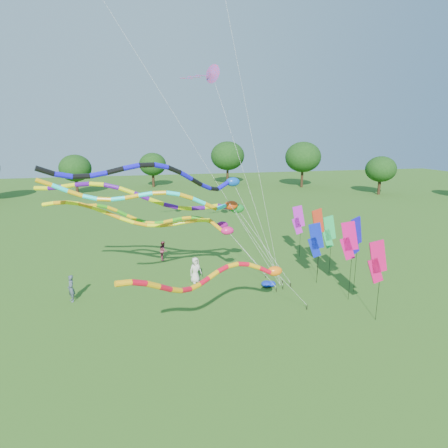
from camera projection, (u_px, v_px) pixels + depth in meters
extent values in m
plane|color=#265817|center=(265.00, 321.00, 20.93)|extent=(160.00, 160.00, 0.00)
cylinder|color=#382314|center=(383.00, 183.00, 69.84)|extent=(0.50, 0.50, 2.48)
ellipsoid|color=#12380F|center=(385.00, 166.00, 69.08)|extent=(5.23, 5.23, 4.45)
cylinder|color=#382314|center=(302.00, 182.00, 72.37)|extent=(0.50, 0.50, 2.36)
ellipsoid|color=#12380F|center=(302.00, 166.00, 71.64)|extent=(4.99, 4.99, 4.24)
cylinder|color=#382314|center=(228.00, 178.00, 73.86)|extent=(0.50, 0.50, 3.43)
ellipsoid|color=#12380F|center=(228.00, 155.00, 72.82)|extent=(7.25, 7.25, 6.16)
cylinder|color=#382314|center=(156.00, 182.00, 69.52)|extent=(0.50, 0.50, 3.10)
ellipsoid|color=#12380F|center=(155.00, 160.00, 68.57)|extent=(6.55, 6.55, 5.56)
cylinder|color=#382314|center=(75.00, 185.00, 66.23)|extent=(0.50, 0.50, 2.75)
ellipsoid|color=#12380F|center=(73.00, 165.00, 65.39)|extent=(5.80, 5.80, 4.93)
cylinder|color=black|center=(307.00, 307.00, 22.31)|extent=(0.05, 0.05, 0.30)
cylinder|color=silver|center=(292.00, 289.00, 21.07)|extent=(0.02, 0.02, 4.06)
ellipsoid|color=orange|center=(275.00, 271.00, 19.85)|extent=(0.83, 0.54, 0.54)
cylinder|color=red|center=(265.00, 270.00, 19.49)|extent=(0.24, 0.24, 0.73)
cylinder|color=#FCA80C|center=(254.00, 266.00, 19.18)|extent=(0.24, 0.24, 0.69)
cylinder|color=red|center=(243.00, 264.00, 18.87)|extent=(0.24, 0.24, 0.64)
cylinder|color=#FCA80C|center=(233.00, 265.00, 18.55)|extent=(0.24, 0.24, 0.62)
cylinder|color=red|center=(223.00, 269.00, 18.22)|extent=(0.24, 0.24, 0.63)
cylinder|color=#FCA80C|center=(213.00, 275.00, 17.84)|extent=(0.24, 0.24, 0.64)
cylinder|color=red|center=(204.00, 281.00, 17.42)|extent=(0.24, 0.24, 0.64)
cylinder|color=#FCA80C|center=(195.00, 287.00, 16.94)|extent=(0.24, 0.24, 0.64)
cylinder|color=red|center=(186.00, 290.00, 16.41)|extent=(0.24, 0.24, 0.66)
cylinder|color=#FCA80C|center=(176.00, 290.00, 15.84)|extent=(0.24, 0.24, 0.70)
cylinder|color=red|center=(165.00, 288.00, 15.26)|extent=(0.24, 0.24, 0.72)
cylinder|color=#FCA80C|center=(153.00, 285.00, 14.70)|extent=(0.24, 0.24, 0.70)
cylinder|color=red|center=(139.00, 283.00, 14.21)|extent=(0.24, 0.24, 0.66)
cylinder|color=#FCA80C|center=(123.00, 283.00, 13.79)|extent=(0.24, 0.24, 0.62)
cylinder|color=black|center=(276.00, 290.00, 24.83)|extent=(0.05, 0.05, 0.30)
cylinder|color=silver|center=(252.00, 260.00, 24.34)|extent=(0.02, 0.02, 5.11)
ellipsoid|color=#D91866|center=(227.00, 231.00, 23.88)|extent=(0.85, 0.55, 0.55)
cylinder|color=orange|center=(216.00, 225.00, 24.07)|extent=(0.25, 0.25, 1.11)
cylinder|color=#FFFA0D|center=(204.00, 220.00, 24.28)|extent=(0.25, 0.25, 0.80)
cylinder|color=orange|center=(191.00, 221.00, 24.28)|extent=(0.25, 0.25, 0.81)
cylinder|color=#FFFA0D|center=(179.00, 223.00, 24.23)|extent=(0.25, 0.25, 0.81)
cylinder|color=orange|center=(166.00, 225.00, 24.12)|extent=(0.25, 0.25, 0.81)
cylinder|color=#FFFA0D|center=(154.00, 225.00, 23.95)|extent=(0.25, 0.25, 0.82)
cylinder|color=orange|center=(140.00, 224.00, 23.73)|extent=(0.25, 0.25, 0.85)
cylinder|color=#FFFA0D|center=(127.00, 220.00, 23.48)|extent=(0.25, 0.25, 0.88)
cylinder|color=orange|center=(113.00, 215.00, 23.25)|extent=(0.25, 0.25, 0.89)
cylinder|color=#FFFA0D|center=(99.00, 210.00, 23.06)|extent=(0.25, 0.25, 0.87)
cylinder|color=orange|center=(86.00, 206.00, 22.95)|extent=(0.25, 0.25, 0.83)
cylinder|color=#FFFA0D|center=(73.00, 203.00, 22.94)|extent=(0.25, 0.25, 0.80)
cylinder|color=orange|center=(60.00, 203.00, 23.03)|extent=(0.25, 0.25, 0.81)
cylinder|color=#FFFA0D|center=(49.00, 204.00, 23.20)|extent=(0.25, 0.25, 0.83)
cylinder|color=black|center=(291.00, 285.00, 25.64)|extent=(0.05, 0.05, 0.30)
cylinder|color=silver|center=(265.00, 247.00, 24.81)|extent=(0.02, 0.02, 6.47)
ellipsoid|color=#167C24|center=(237.00, 208.00, 24.02)|extent=(0.93, 0.60, 0.60)
cylinder|color=#4C0C87|center=(225.00, 207.00, 24.15)|extent=(0.27, 0.27, 0.98)
cylinder|color=#D7DC0B|center=(211.00, 207.00, 24.22)|extent=(0.27, 0.27, 0.88)
cylinder|color=#4C0C87|center=(198.00, 208.00, 24.00)|extent=(0.27, 0.27, 0.88)
cylinder|color=#D7DC0B|center=(185.00, 208.00, 23.72)|extent=(0.27, 0.27, 0.89)
cylinder|color=#4C0C87|center=(171.00, 206.00, 23.41)|extent=(0.27, 0.27, 0.92)
cylinder|color=#D7DC0B|center=(156.00, 202.00, 23.09)|extent=(0.27, 0.27, 0.95)
cylinder|color=#4C0C87|center=(142.00, 196.00, 22.79)|extent=(0.27, 0.27, 0.95)
cylinder|color=#D7DC0B|center=(127.00, 191.00, 22.55)|extent=(0.27, 0.27, 0.92)
cylinder|color=#4C0C87|center=(112.00, 186.00, 22.39)|extent=(0.27, 0.27, 0.89)
cylinder|color=#D7DC0B|center=(97.00, 184.00, 22.34)|extent=(0.27, 0.27, 0.87)
cylinder|color=#4C0C87|center=(83.00, 184.00, 22.38)|extent=(0.27, 0.27, 0.88)
cylinder|color=#D7DC0B|center=(69.00, 186.00, 22.48)|extent=(0.27, 0.27, 0.89)
cylinder|color=#4C0C87|center=(55.00, 188.00, 22.61)|extent=(0.27, 0.27, 0.89)
cylinder|color=#D7DC0B|center=(42.00, 188.00, 22.72)|extent=(0.27, 0.27, 0.88)
cylinder|color=black|center=(283.00, 287.00, 25.20)|extent=(0.05, 0.05, 0.30)
cylinder|color=silver|center=(260.00, 239.00, 22.95)|extent=(0.02, 0.02, 8.60)
ellipsoid|color=#0B46A5|center=(233.00, 182.00, 20.74)|extent=(0.79, 0.51, 0.51)
cylinder|color=#150EE4|center=(223.00, 186.00, 20.38)|extent=(0.23, 0.23, 0.75)
cylinder|color=black|center=(214.00, 189.00, 19.93)|extent=(0.23, 0.23, 0.72)
cylinder|color=#150EE4|center=(205.00, 186.00, 19.33)|extent=(0.23, 0.23, 0.75)
cylinder|color=black|center=(196.00, 182.00, 18.73)|extent=(0.23, 0.23, 0.78)
cylinder|color=#150EE4|center=(186.00, 176.00, 18.16)|extent=(0.23, 0.23, 0.77)
cylinder|color=black|center=(174.00, 170.00, 17.64)|extent=(0.23, 0.23, 0.73)
cylinder|color=#150EE4|center=(161.00, 166.00, 17.20)|extent=(0.23, 0.23, 0.70)
cylinder|color=black|center=(147.00, 165.00, 16.84)|extent=(0.23, 0.23, 0.69)
cylinder|color=#150EE4|center=(131.00, 167.00, 16.56)|extent=(0.23, 0.23, 0.71)
cylinder|color=black|center=(115.00, 171.00, 16.32)|extent=(0.23, 0.23, 0.72)
cylinder|color=#150EE4|center=(99.00, 174.00, 16.08)|extent=(0.23, 0.23, 0.71)
cylinder|color=black|center=(81.00, 176.00, 15.82)|extent=(0.23, 0.23, 0.70)
cylinder|color=#150EE4|center=(64.00, 175.00, 15.51)|extent=(0.23, 0.23, 0.70)
cylinder|color=black|center=(45.00, 171.00, 15.11)|extent=(0.23, 0.23, 0.73)
cylinder|color=black|center=(282.00, 282.00, 26.09)|extent=(0.05, 0.05, 0.30)
cylinder|color=silver|center=(258.00, 245.00, 24.80)|extent=(0.02, 0.02, 6.77)
ellipsoid|color=#D9400C|center=(231.00, 205.00, 23.54)|extent=(0.89, 0.57, 0.57)
cylinder|color=#0DEDE8|center=(221.00, 207.00, 23.13)|extent=(0.26, 0.26, 0.86)
cylinder|color=#E0A10B|center=(211.00, 206.00, 22.63)|extent=(0.26, 0.26, 0.86)
cylinder|color=#0DEDE8|center=(199.00, 201.00, 22.23)|extent=(0.26, 0.26, 0.85)
cylinder|color=#E0A10B|center=(186.00, 196.00, 21.91)|extent=(0.26, 0.26, 0.81)
cylinder|color=#0DEDE8|center=(173.00, 194.00, 21.67)|extent=(0.26, 0.26, 0.78)
cylinder|color=#E0A10B|center=(159.00, 193.00, 21.53)|extent=(0.26, 0.26, 0.77)
cylinder|color=#0DEDE8|center=(146.00, 194.00, 21.46)|extent=(0.26, 0.26, 0.79)
cylinder|color=#E0A10B|center=(132.00, 197.00, 21.42)|extent=(0.26, 0.26, 0.80)
cylinder|color=#0DEDE8|center=(118.00, 199.00, 21.38)|extent=(0.26, 0.26, 0.79)
cylinder|color=#E0A10B|center=(104.00, 199.00, 21.30)|extent=(0.26, 0.26, 0.78)
cylinder|color=#0DEDE8|center=(90.00, 197.00, 21.14)|extent=(0.26, 0.26, 0.79)
cylinder|color=#E0A10B|center=(75.00, 194.00, 20.89)|extent=(0.26, 0.26, 0.82)
cylinder|color=#0DEDE8|center=(60.00, 188.00, 20.56)|extent=(0.26, 0.26, 0.85)
cylinder|color=#E0A10B|center=(44.00, 182.00, 20.16)|extent=(0.26, 0.26, 0.84)
cylinder|color=black|center=(266.00, 276.00, 27.29)|extent=(0.05, 0.05, 0.30)
cylinder|color=silver|center=(245.00, 250.00, 26.48)|extent=(0.02, 0.02, 5.02)
ellipsoid|color=#8C0C6D|center=(222.00, 225.00, 25.71)|extent=(0.82, 0.53, 0.53)
cylinder|color=#2E9F15|center=(214.00, 223.00, 25.27)|extent=(0.24, 0.24, 0.92)
cylinder|color=#E1A60B|center=(205.00, 220.00, 24.85)|extent=(0.24, 0.24, 0.64)
cylinder|color=#2E9F15|center=(196.00, 218.00, 24.79)|extent=(0.24, 0.24, 0.62)
cylinder|color=#E1A60B|center=(187.00, 218.00, 24.80)|extent=(0.24, 0.24, 0.63)
cylinder|color=#2E9F15|center=(178.00, 219.00, 24.88)|extent=(0.24, 0.24, 0.65)
cylinder|color=#E1A60B|center=(168.00, 221.00, 24.98)|extent=(0.24, 0.24, 0.65)
cylinder|color=#2E9F15|center=(159.00, 223.00, 25.06)|extent=(0.24, 0.24, 0.63)
cylinder|color=#E1A60B|center=(150.00, 223.00, 25.08)|extent=(0.24, 0.24, 0.62)
cylinder|color=#2E9F15|center=(141.00, 221.00, 25.01)|extent=(0.24, 0.24, 0.64)
cylinder|color=#E1A60B|center=(132.00, 217.00, 24.86)|extent=(0.24, 0.24, 0.68)
cylinder|color=#2E9F15|center=(122.00, 213.00, 24.62)|extent=(0.24, 0.24, 0.70)
cylinder|color=#E1A60B|center=(112.00, 209.00, 24.32)|extent=(0.24, 0.24, 0.68)
cylinder|color=#2E9F15|center=(102.00, 206.00, 23.99)|extent=(0.24, 0.24, 0.65)
cylinder|color=#E1A60B|center=(91.00, 206.00, 23.67)|extent=(0.24, 0.24, 0.63)
cylinder|color=black|center=(280.00, 287.00, 25.25)|extent=(0.04, 0.04, 0.30)
cylinder|color=silver|center=(253.00, 142.00, 22.38)|extent=(0.01, 0.01, 19.38)
cylinder|color=black|center=(280.00, 287.00, 25.25)|extent=(0.04, 0.04, 0.30)
cylinder|color=silver|center=(192.00, 144.00, 21.89)|extent=(0.01, 0.01, 22.00)
cylinder|color=black|center=(280.00, 287.00, 25.25)|extent=(0.04, 0.04, 0.30)
cylinder|color=silver|center=(246.00, 178.00, 25.59)|extent=(0.01, 0.01, 15.34)
cone|color=purple|center=(212.00, 73.00, 25.97)|extent=(1.74, 1.77, 1.47)
cube|color=purple|center=(202.00, 75.00, 25.84)|extent=(0.90, 0.12, 0.04)
cube|color=purple|center=(194.00, 77.00, 25.74)|extent=(0.90, 0.12, 0.04)
cube|color=purple|center=(186.00, 78.00, 25.64)|extent=(0.90, 0.12, 0.04)
cylinder|color=black|center=(300.00, 233.00, 31.54)|extent=(0.02, 0.02, 4.12)
cube|color=#BC1AC6|center=(299.00, 217.00, 31.17)|extent=(1.16, 0.23, 1.93)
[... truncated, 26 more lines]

